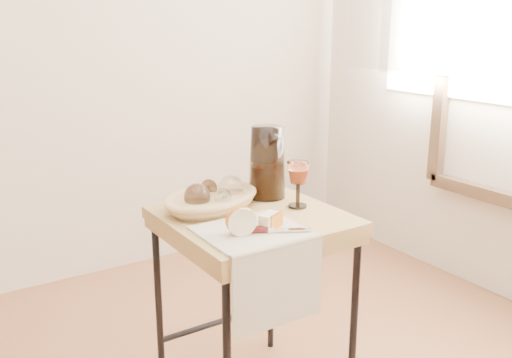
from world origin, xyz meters
TOP-DOWN VIEW (x-y plane):
  - side_table at (0.40, 0.49)m, footprint 0.53×0.53m
  - tea_towel at (0.32, 0.36)m, footprint 0.30×0.27m
  - bread_basket at (0.33, 0.62)m, footprint 0.37×0.31m
  - goblet_lying_a at (0.30, 0.63)m, footprint 0.16×0.15m
  - goblet_lying_b at (0.37, 0.60)m, footprint 0.15×0.15m
  - pitcher at (0.54, 0.62)m, footprint 0.24×0.29m
  - wine_goblet at (0.57, 0.48)m, footprint 0.09×0.09m
  - apple_half at (0.28, 0.36)m, footprint 0.10×0.07m
  - apple_wedge at (0.37, 0.35)m, footprint 0.08×0.06m
  - table_knife at (0.36, 0.32)m, footprint 0.19×0.12m

SIDE VIEW (x-z plane):
  - side_table at x=0.40m, z-range 0.00..0.67m
  - tea_towel at x=0.32m, z-range 0.67..0.68m
  - table_knife at x=0.36m, z-range 0.68..0.69m
  - bread_basket at x=0.33m, z-range 0.67..0.72m
  - apple_wedge at x=0.37m, z-range 0.68..0.72m
  - apple_half at x=0.28m, z-range 0.68..0.76m
  - goblet_lying_b at x=0.37m, z-range 0.68..0.77m
  - goblet_lying_a at x=0.30m, z-range 0.68..0.77m
  - wine_goblet at x=0.57m, z-range 0.67..0.83m
  - pitcher at x=0.54m, z-range 0.65..0.94m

